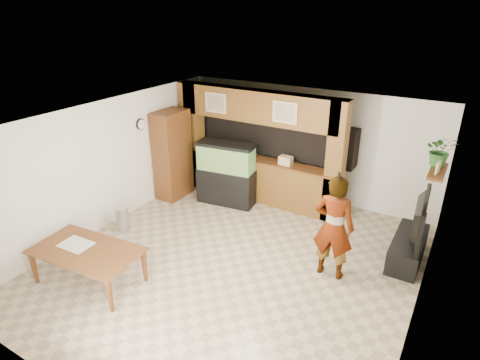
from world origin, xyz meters
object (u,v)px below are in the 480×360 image
Objects in this scene: television at (414,218)px; dining_table at (88,267)px; aquarium at (226,174)px; person at (334,227)px; pantry_cabinet at (172,155)px.

television reaches higher than dining_table.
person reaches higher than aquarium.
person is (-1.07, -1.13, 0.06)m from television.
pantry_cabinet reaches higher than television.
television is at bearing 32.48° from dining_table.
pantry_cabinet is at bearing 86.80° from television.
pantry_cabinet is at bearing 100.17° from dining_table.
aquarium is (1.30, 0.30, -0.33)m from pantry_cabinet.
person is at bearing 132.80° from television.
pantry_cabinet is 1.16× the size of dining_table.
aquarium is at bearing 79.03° from dining_table.
television is at bearing -136.55° from person.
aquarium is 4.06m from television.
television is (5.35, 0.05, -0.17)m from pantry_cabinet.
television is 0.78× the size of dining_table.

